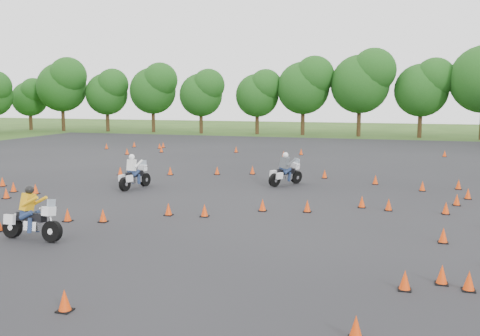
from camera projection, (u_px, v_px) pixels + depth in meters
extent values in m
plane|color=#2D5119|center=(211.00, 213.00, 20.48)|extent=(140.00, 140.00, 0.00)
plane|color=black|center=(252.00, 187.00, 26.18)|extent=(62.00, 62.00, 0.00)
cone|color=#E23D09|center=(103.00, 216.00, 18.90)|extent=(0.26, 0.26, 0.45)
cone|color=#E23D09|center=(217.00, 171.00, 30.19)|extent=(0.26, 0.26, 0.45)
cone|color=#E23D09|center=(301.00, 152.00, 40.11)|extent=(0.26, 0.26, 0.45)
cone|color=#E23D09|center=(236.00, 150.00, 41.82)|extent=(0.26, 0.26, 0.45)
cone|color=#E23D09|center=(291.00, 172.00, 29.56)|extent=(0.26, 0.26, 0.45)
cone|color=#E23D09|center=(307.00, 206.00, 20.50)|extent=(0.26, 0.26, 0.45)
cone|color=#E23D09|center=(284.00, 155.00, 38.34)|extent=(0.26, 0.26, 0.45)
cone|color=#E23D09|center=(389.00, 205.00, 20.77)|extent=(0.26, 0.26, 0.45)
cone|color=#E23D09|center=(446.00, 208.00, 20.15)|extent=(0.26, 0.26, 0.45)
cone|color=#E23D09|center=(120.00, 171.00, 30.00)|extent=(0.26, 0.26, 0.45)
cone|color=#E23D09|center=(161.00, 149.00, 41.91)|extent=(0.26, 0.26, 0.45)
cone|color=#E23D09|center=(35.00, 189.00, 24.27)|extent=(0.26, 0.26, 0.45)
cone|color=#E23D09|center=(160.00, 146.00, 44.81)|extent=(0.26, 0.26, 0.45)
cone|color=#E23D09|center=(469.00, 281.00, 12.25)|extent=(0.26, 0.26, 0.45)
cone|color=#E23D09|center=(422.00, 186.00, 25.02)|extent=(0.26, 0.26, 0.45)
cone|color=#E23D09|center=(67.00, 215.00, 19.00)|extent=(0.26, 0.26, 0.45)
cone|color=#E23D09|center=(457.00, 200.00, 21.73)|extent=(0.26, 0.26, 0.45)
cone|color=#E23D09|center=(170.00, 171.00, 30.03)|extent=(0.26, 0.26, 0.45)
cone|color=#E23D09|center=(134.00, 144.00, 46.13)|extent=(0.26, 0.26, 0.45)
cone|color=#E23D09|center=(356.00, 328.00, 9.78)|extent=(0.26, 0.26, 0.45)
cone|color=#E23D09|center=(443.00, 236.00, 16.23)|extent=(0.26, 0.26, 0.45)
cone|color=#E23D09|center=(459.00, 185.00, 25.46)|extent=(0.26, 0.26, 0.45)
cone|color=#E23D09|center=(205.00, 211.00, 19.73)|extent=(0.26, 0.26, 0.45)
cone|color=#E23D09|center=(325.00, 174.00, 28.86)|extent=(0.26, 0.26, 0.45)
cone|color=#E23D09|center=(405.00, 281.00, 12.29)|extent=(0.26, 0.26, 0.45)
cone|color=#E23D09|center=(445.00, 154.00, 38.86)|extent=(0.26, 0.26, 0.45)
cone|color=#E23D09|center=(375.00, 180.00, 26.88)|extent=(0.26, 0.26, 0.45)
cone|color=#E23D09|center=(163.00, 145.00, 45.59)|extent=(0.26, 0.26, 0.45)
cone|color=#E23D09|center=(2.00, 182.00, 26.29)|extent=(0.26, 0.26, 0.45)
cone|color=#E23D09|center=(362.00, 202.00, 21.33)|extent=(0.26, 0.26, 0.45)
cone|color=#E23D09|center=(107.00, 146.00, 44.55)|extent=(0.26, 0.26, 0.45)
cone|color=#E23D09|center=(6.00, 193.00, 23.19)|extent=(0.26, 0.26, 0.45)
cone|color=#E23D09|center=(263.00, 205.00, 20.69)|extent=(0.26, 0.26, 0.45)
cone|color=#E23D09|center=(13.00, 187.00, 24.76)|extent=(0.26, 0.26, 0.45)
cone|color=#E23D09|center=(252.00, 170.00, 30.31)|extent=(0.26, 0.26, 0.45)
cone|color=#E23D09|center=(127.00, 152.00, 40.36)|extent=(0.26, 0.26, 0.45)
cone|color=#E23D09|center=(168.00, 209.00, 19.94)|extent=(0.26, 0.26, 0.45)
cone|color=#E23D09|center=(65.00, 301.00, 11.09)|extent=(0.26, 0.26, 0.45)
cone|color=#E23D09|center=(442.00, 275.00, 12.68)|extent=(0.26, 0.26, 0.45)
cone|color=#E23D09|center=(468.00, 194.00, 23.07)|extent=(0.26, 0.26, 0.45)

